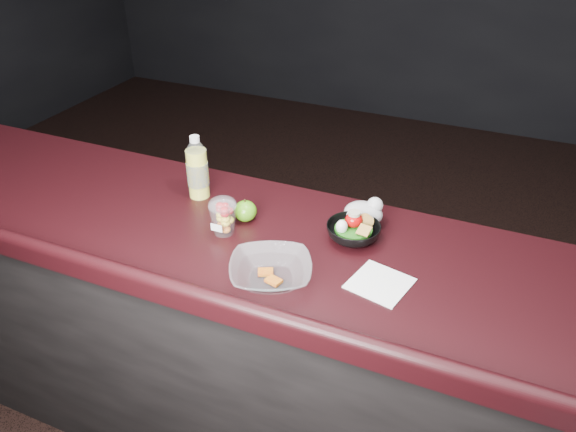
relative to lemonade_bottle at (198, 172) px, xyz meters
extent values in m
cube|color=black|center=(0.41, -0.15, -0.63)|extent=(4.00, 0.65, 0.98)
cube|color=black|center=(0.41, -0.15, -0.12)|extent=(4.06, 0.71, 0.04)
cylinder|color=yellow|center=(0.00, 0.00, -0.01)|extent=(0.07, 0.07, 0.18)
cylinder|color=white|center=(0.00, 0.00, -0.01)|extent=(0.08, 0.08, 0.18)
cone|color=white|center=(0.00, 0.00, 0.10)|extent=(0.07, 0.07, 0.03)
cylinder|color=white|center=(0.00, 0.00, 0.13)|extent=(0.03, 0.03, 0.02)
cylinder|color=#072D99|center=(0.00, 0.00, -0.01)|extent=(0.08, 0.08, 0.09)
ellipsoid|color=white|center=(0.20, -0.18, 0.01)|extent=(0.09, 0.09, 0.05)
ellipsoid|color=#42740D|center=(0.23, -0.08, -0.06)|extent=(0.08, 0.08, 0.07)
cylinder|color=black|center=(0.23, -0.08, -0.02)|extent=(0.01, 0.01, 0.01)
ellipsoid|color=silver|center=(0.60, 0.06, -0.06)|extent=(0.13, 0.11, 0.08)
sphere|color=silver|center=(0.63, 0.07, -0.03)|extent=(0.06, 0.06, 0.06)
imported|color=black|center=(0.60, -0.05, -0.07)|extent=(0.20, 0.20, 0.05)
cylinder|color=#0F470C|center=(0.60, -0.05, -0.06)|extent=(0.12, 0.12, 0.01)
ellipsoid|color=#A60707|center=(0.60, -0.03, -0.03)|extent=(0.06, 0.06, 0.05)
cylinder|color=beige|center=(0.60, -0.03, -0.01)|extent=(0.04, 0.04, 0.01)
ellipsoid|color=white|center=(0.57, -0.07, -0.04)|extent=(0.04, 0.04, 0.05)
imported|color=silver|center=(0.45, -0.34, -0.07)|extent=(0.32, 0.32, 0.06)
cube|color=#990F0C|center=(0.42, -0.33, -0.09)|extent=(0.05, 0.05, 0.01)
cube|color=#990F0C|center=(0.46, -0.36, -0.09)|extent=(0.05, 0.04, 0.01)
cube|color=white|center=(0.74, -0.23, -0.10)|extent=(0.19, 0.19, 0.00)
camera|label=1|loc=(1.00, -1.50, 0.93)|focal=35.00mm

